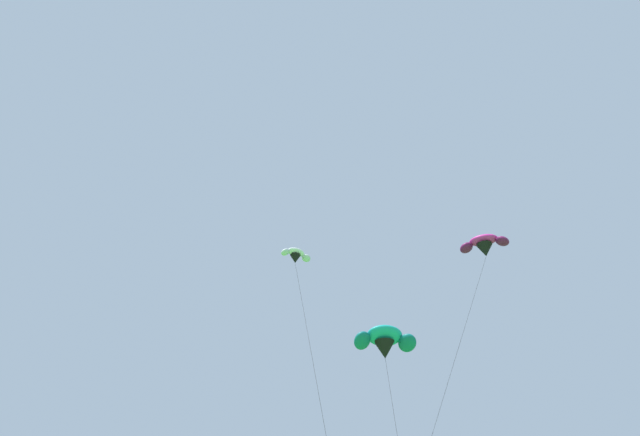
# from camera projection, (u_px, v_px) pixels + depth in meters

# --- Properties ---
(parafoil_kite_high_white) EXTENTS (5.45, 10.33, 19.24)m
(parafoil_kite_high_white) POSITION_uv_depth(u_px,v_px,m) (296.00, 256.00, 35.79)
(parafoil_kite_high_white) COLOR white
(parafoil_kite_mid_teal) EXTENTS (3.58, 11.03, 13.92)m
(parafoil_kite_mid_teal) POSITION_uv_depth(u_px,v_px,m) (385.00, 342.00, 31.93)
(parafoil_kite_mid_teal) COLOR teal
(parafoil_kite_far_magenta) EXTENTS (8.73, 15.84, 22.23)m
(parafoil_kite_far_magenta) POSITION_uv_depth(u_px,v_px,m) (484.00, 245.00, 40.18)
(parafoil_kite_far_magenta) COLOR #D12893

